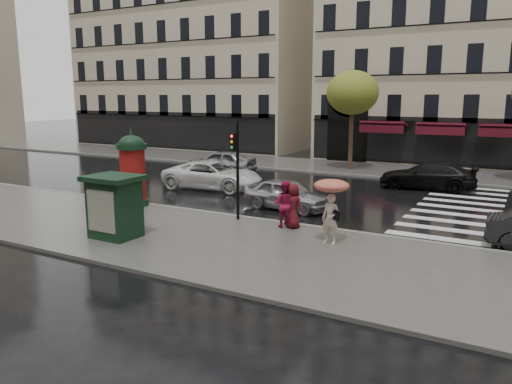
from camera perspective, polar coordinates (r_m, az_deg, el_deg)
The scene contains 19 objects.
ground at distance 17.34m, azimuth -2.50°, elevation -5.79°, with size 160.00×160.00×0.00m, color black.
near_sidewalk at distance 16.92m, azimuth -3.40°, elevation -6.01°, with size 90.00×7.00×0.12m, color #474744.
far_sidewalk at distance 34.59m, azimuth 14.34°, elevation 2.40°, with size 90.00×6.00×0.12m, color #474744.
near_kerb at distance 19.84m, azimuth 2.07°, elevation -3.42°, with size 90.00×0.25×0.14m, color slate.
far_kerb at distance 31.73m, azimuth 12.91°, elevation 1.74°, with size 90.00×0.25×0.14m, color slate.
zebra_crossing at distance 24.37m, azimuth 22.14°, elevation -1.68°, with size 3.60×11.75×0.01m, color silver.
bldg_far_corner at distance 44.63m, azimuth 26.85°, elevation 17.95°, with size 26.00×14.00×22.90m.
bldg_far_left at distance 54.15m, azimuth -5.81°, elevation 17.59°, with size 24.00×14.00×22.90m.
tree_far_left at distance 33.86m, azimuth 10.97°, elevation 11.05°, with size 3.40×3.40×6.64m.
woman_umbrella at distance 16.63m, azimuth 8.59°, elevation -0.92°, with size 1.17×1.17×2.25m.
woman_red at distance 18.68m, azimuth 3.28°, elevation -1.39°, with size 0.86×0.67×1.77m, color maroon.
man_burgundy at distance 18.64m, azimuth 4.23°, elevation -1.58°, with size 0.82×0.53×1.67m, color #501016.
morris_column at distance 22.92m, azimuth -13.93°, elevation 2.70°, with size 1.33×1.33×3.57m.
traffic_light at distance 19.54m, azimuth -2.28°, elevation 3.58°, with size 0.28×0.38×3.91m.
newsstand at distance 17.97m, azimuth -15.85°, elevation -1.51°, with size 1.82×1.53×2.18m.
car_silver at distance 22.18m, azimuth 3.54°, elevation -0.27°, with size 1.62×4.02×1.37m, color #B1B1B6.
car_white at distance 27.12m, azimuth -4.94°, elevation 1.92°, with size 2.51×5.43×1.51m, color white.
car_black at distance 28.62m, azimuth 19.02°, elevation 1.79°, with size 2.05×5.04×1.46m, color black.
car_far_silver at distance 32.33m, azimuth -4.07°, elevation 3.45°, with size 1.86×4.63×1.58m, color #9B9A9F.
Camera 1 is at (8.79, -14.09, 4.99)m, focal length 35.00 mm.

